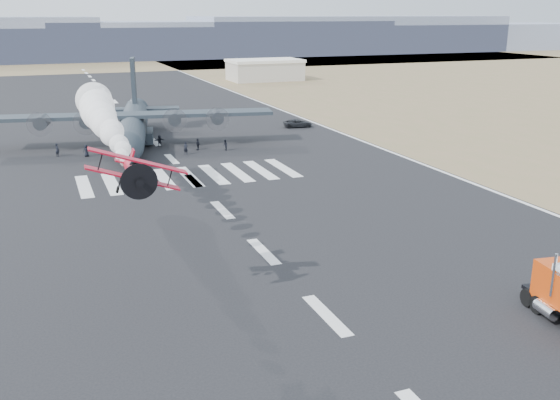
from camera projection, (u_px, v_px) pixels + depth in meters
scrub_far at (78, 64)px, 234.58m from camera, size 500.00×80.00×0.00m
runway_markings at (172, 159)px, 82.97m from camera, size 60.00×260.00×0.01m
ridge_seg_d at (71, 43)px, 259.46m from camera, size 150.00×50.00×13.00m
ridge_seg_e at (221, 38)px, 281.81m from camera, size 150.00×50.00×15.00m
ridge_seg_f at (349, 34)px, 304.16m from camera, size 150.00×50.00×17.00m
ridge_seg_g at (459, 37)px, 327.38m from camera, size 150.00×50.00×13.00m
hangar_right at (265, 70)px, 178.39m from camera, size 20.50×12.50×5.90m
aerobatic_biplane at (134, 171)px, 38.50m from camera, size 5.85×5.46×3.24m
smoke_trail at (100, 110)px, 61.03m from camera, size 3.84×30.65×3.84m
transport_aircraft at (133, 123)px, 91.75m from camera, size 40.66×33.30×11.77m
support_vehicle at (298, 123)px, 105.75m from camera, size 5.11×3.04×1.33m
crew_a at (57, 150)px, 84.03m from camera, size 0.86×0.86×1.83m
crew_b at (225, 145)px, 87.82m from camera, size 0.55×0.81×1.56m
crew_c at (144, 142)px, 89.40m from camera, size 1.23×1.09×1.75m
crew_d at (198, 144)px, 88.15m from camera, size 0.73×1.06×1.65m
crew_e at (86, 151)px, 84.14m from camera, size 0.87×0.61×1.64m
crew_f at (160, 141)px, 90.59m from camera, size 1.54×0.54×1.64m
crew_g at (186, 148)px, 85.33m from camera, size 0.83×0.81×1.76m
crew_h at (115, 150)px, 84.25m from camera, size 0.95×0.95×1.71m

